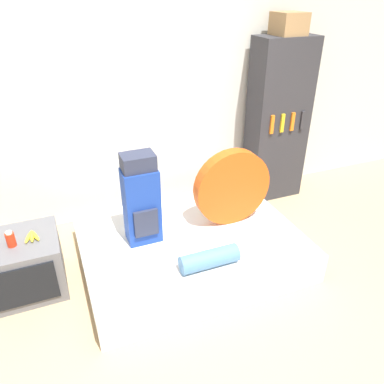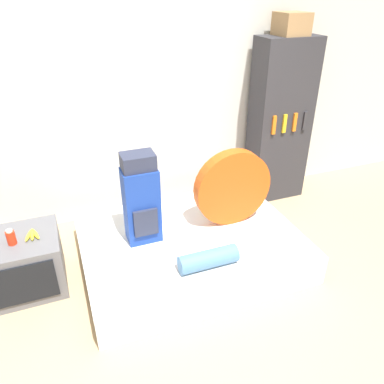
{
  "view_description": "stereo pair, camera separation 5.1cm",
  "coord_description": "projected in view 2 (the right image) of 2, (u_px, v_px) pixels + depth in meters",
  "views": [
    {
      "loc": [
        -0.99,
        -1.86,
        2.35
      ],
      "look_at": [
        0.08,
        0.79,
        0.74
      ],
      "focal_mm": 35.0,
      "sensor_mm": 36.0,
      "label": 1
    },
    {
      "loc": [
        -0.94,
        -1.88,
        2.35
      ],
      "look_at": [
        0.08,
        0.79,
        0.74
      ],
      "focal_mm": 35.0,
      "sensor_mm": 36.0,
      "label": 2
    }
  ],
  "objects": [
    {
      "name": "ground_plane",
      "position": [
        218.0,
        320.0,
        2.98
      ],
      "size": [
        16.0,
        16.0,
        0.0
      ],
      "primitive_type": "plane",
      "color": "tan"
    },
    {
      "name": "cardboard_box",
      "position": [
        292.0,
        24.0,
        3.8
      ],
      "size": [
        0.29,
        0.31,
        0.22
      ],
      "color": "#99754C",
      "rests_on": "bookshelf"
    },
    {
      "name": "television",
      "position": [
        25.0,
        263.0,
        3.2
      ],
      "size": [
        0.62,
        0.6,
        0.5
      ],
      "color": "#5B5B60",
      "rests_on": "ground_plane"
    },
    {
      "name": "backpack",
      "position": [
        141.0,
        200.0,
        3.25
      ],
      "size": [
        0.3,
        0.25,
        0.84
      ],
      "color": "navy",
      "rests_on": "bed"
    },
    {
      "name": "bed",
      "position": [
        190.0,
        247.0,
        3.57
      ],
      "size": [
        1.98,
        1.49,
        0.29
      ],
      "color": "white",
      "rests_on": "ground_plane"
    },
    {
      "name": "bookshelf",
      "position": [
        280.0,
        122.0,
        4.31
      ],
      "size": [
        0.67,
        0.38,
        1.87
      ],
      "color": "#2D2D33",
      "rests_on": "ground_plane"
    },
    {
      "name": "wall_back",
      "position": [
        147.0,
        97.0,
        3.89
      ],
      "size": [
        8.0,
        0.05,
        2.6
      ],
      "color": "silver",
      "rests_on": "ground_plane"
    },
    {
      "name": "banana_bunch",
      "position": [
        32.0,
        234.0,
        3.1
      ],
      "size": [
        0.13,
        0.18,
        0.03
      ],
      "color": "yellow",
      "rests_on": "television"
    },
    {
      "name": "tent_bag",
      "position": [
        232.0,
        188.0,
        3.51
      ],
      "size": [
        0.75,
        0.12,
        0.75
      ],
      "color": "#D14C14",
      "rests_on": "bed"
    },
    {
      "name": "sleeping_roll",
      "position": [
        208.0,
        259.0,
        3.07
      ],
      "size": [
        0.5,
        0.15,
        0.15
      ],
      "color": "teal",
      "rests_on": "bed"
    },
    {
      "name": "canister",
      "position": [
        11.0,
        237.0,
        2.99
      ],
      "size": [
        0.07,
        0.07,
        0.14
      ],
      "color": "red",
      "rests_on": "television"
    }
  ]
}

